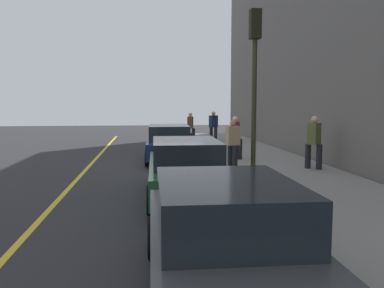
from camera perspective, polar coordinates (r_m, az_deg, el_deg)
ground_plane at (r=15.82m, az=-2.81°, el=-2.97°), size 56.00×56.00×0.00m
sidewalk at (r=16.34m, az=8.82°, el=-2.48°), size 28.00×4.60×0.15m
lane_stripe_centre at (r=15.95m, az=-14.38°, el=-3.06°), size 28.00×0.14×0.01m
snow_bank_curb at (r=11.41m, az=2.14°, el=-5.86°), size 6.79×0.56×0.22m
parked_car_charcoal at (r=5.12m, az=4.49°, el=-13.18°), size 4.26×1.93×1.51m
parked_car_green at (r=10.18m, az=-0.96°, el=-3.57°), size 4.77×1.96×1.51m
parked_car_navy at (r=16.70m, az=-3.29°, el=0.12°), size 4.37×2.00×1.51m
pedestrian_burgundy_coat at (r=16.26m, az=6.14°, el=1.07°), size 0.48×0.57×1.74m
pedestrian_tan_coat at (r=14.23m, az=5.79°, el=0.27°), size 0.54×0.51×1.68m
pedestrian_olive_coat at (r=14.45m, az=16.90°, el=0.43°), size 0.57×0.57×1.82m
pedestrian_brown_coat at (r=23.29m, az=-0.24°, el=2.50°), size 0.52×0.55×1.70m
pedestrian_navy_coat at (r=23.97m, az=3.05°, el=2.65°), size 0.51×0.56×1.76m
traffic_light_pole at (r=10.10m, az=8.83°, el=10.15°), size 0.35×0.26×4.52m
rolling_suitcase at (r=23.87m, az=-0.28°, el=0.98°), size 0.34×0.22×0.84m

